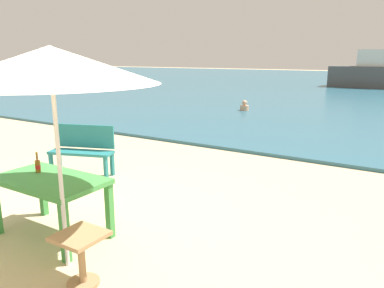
% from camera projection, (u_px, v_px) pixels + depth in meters
% --- Properties ---
extents(ground_plane, '(120.00, 120.00, 0.00)m').
position_uv_depth(ground_plane, '(75.00, 243.00, 4.46)').
color(ground_plane, '#C6B287').
extents(sea_water, '(120.00, 50.00, 0.08)m').
position_uv_depth(sea_water, '(372.00, 84.00, 29.29)').
color(sea_water, '#2D6075').
rests_on(sea_water, ground_plane).
extents(picnic_table_green, '(1.40, 0.80, 0.76)m').
position_uv_depth(picnic_table_green, '(50.00, 186.00, 4.51)').
color(picnic_table_green, '#3D8C42').
rests_on(picnic_table_green, ground_plane).
extents(beer_bottle_amber, '(0.07, 0.07, 0.26)m').
position_uv_depth(beer_bottle_amber, '(38.00, 165.00, 4.69)').
color(beer_bottle_amber, brown).
rests_on(beer_bottle_amber, picnic_table_green).
extents(patio_umbrella, '(2.10, 2.10, 2.30)m').
position_uv_depth(patio_umbrella, '(51.00, 65.00, 3.50)').
color(patio_umbrella, silver).
rests_on(patio_umbrella, ground_plane).
extents(side_table_wood, '(0.44, 0.44, 0.54)m').
position_uv_depth(side_table_wood, '(81.00, 252.00, 3.58)').
color(side_table_wood, '#9E7A51').
rests_on(side_table_wood, ground_plane).
extents(bench_teal_center, '(1.25, 0.74, 0.95)m').
position_uv_depth(bench_teal_center, '(83.00, 147.00, 6.93)').
color(bench_teal_center, '#237275').
rests_on(bench_teal_center, ground_plane).
extents(swimmer_person, '(0.34, 0.34, 0.41)m').
position_uv_depth(swimmer_person, '(244.00, 106.00, 14.79)').
color(swimmer_person, tan).
rests_on(swimmer_person, sea_water).
extents(boat_ferry, '(7.04, 1.92, 2.56)m').
position_uv_depth(boat_ferry, '(383.00, 74.00, 24.92)').
color(boat_ferry, '#4C4C4C').
rests_on(boat_ferry, sea_water).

